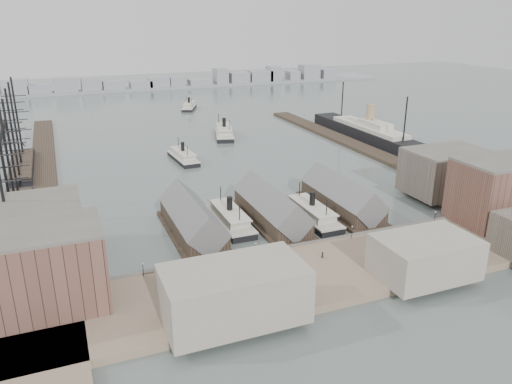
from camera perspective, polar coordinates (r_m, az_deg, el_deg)
name	(u,v)px	position (r m, az deg, el deg)	size (l,w,h in m)	color
ground	(294,243)	(147.46, 4.39, -5.86)	(900.00, 900.00, 0.00)	#4F5B59
quay	(328,271)	(131.42, 8.29, -8.93)	(180.00, 30.00, 2.00)	#7E6A55
seawall	(302,247)	(142.80, 5.32, -6.28)	(180.00, 1.20, 2.30)	#59544C
west_wharf	(44,172)	(227.70, -23.10, 2.13)	(10.00, 220.00, 1.60)	#2D231C
east_wharf	(355,145)	(257.98, 11.20, 5.30)	(10.00, 180.00, 1.60)	#2D231C
ferry_shed_west	(192,221)	(151.73, -7.28, -3.29)	(14.00, 42.00, 12.60)	#2D231C
ferry_shed_center	(271,209)	(159.58, 1.76, -1.94)	(14.00, 42.00, 12.60)	#2D231C
ferry_shed_east	(342,198)	(171.06, 9.77, -0.71)	(14.00, 42.00, 12.60)	#2D231C
warehouse_west_front	(28,272)	(119.41, -24.61, -8.36)	(32.00, 18.00, 18.00)	brown
warehouse_west_back	(32,228)	(147.57, -24.23, -3.81)	(26.00, 20.00, 14.00)	#60564C
warehouse_east_front	(503,191)	(173.16, 26.37, 0.12)	(30.00, 18.00, 19.00)	brown
warehouse_east_back	(446,172)	(192.86, 20.87, 2.14)	(28.00, 20.00, 15.00)	#60564C
street_bldg_center	(425,257)	(130.88, 18.75, -7.02)	(24.00, 16.00, 10.00)	gray
street_bldg_west	(234,293)	(107.32, -2.52, -11.49)	(30.00, 16.00, 12.00)	gray
lamp_post_far_w	(143,267)	(127.20, -12.80, -8.38)	(0.44, 0.44, 3.92)	black
lamp_post_near_w	(256,247)	(134.08, -0.03, -6.31)	(0.44, 0.44, 3.92)	black
lamp_post_near_e	(352,230)	(146.90, 10.92, -4.27)	(0.44, 0.44, 3.92)	black
lamp_post_far_e	(435,215)	(164.25, 19.80, -2.49)	(0.44, 0.44, 3.92)	black
far_shore	(124,85)	(460.42, -14.87, 11.69)	(500.00, 40.00, 15.72)	gray
ferry_docked_west	(230,218)	(158.74, -3.00, -2.98)	(8.36, 27.87, 9.96)	black
ferry_docked_east	(312,213)	(163.14, 6.40, -2.42)	(8.54, 28.47, 10.17)	black
ferry_open_near	(183,156)	(230.05, -8.32, 4.07)	(9.53, 26.34, 9.24)	black
ferry_open_mid	(224,132)	(273.82, -3.64, 6.85)	(17.13, 31.96, 10.94)	black
ferry_open_far	(189,106)	(357.37, -7.65, 9.69)	(16.51, 25.61, 8.82)	black
sailing_ship_near	(16,220)	(172.79, -25.73, -2.94)	(9.06, 62.41, 37.24)	black
sailing_ship_mid	(22,166)	(233.15, -25.19, 2.70)	(9.16, 52.92, 37.66)	black
ocean_steamer	(369,133)	(271.46, 12.81, 6.62)	(13.11, 95.80, 19.16)	black
tram	(486,220)	(168.50, 24.82, -2.90)	(4.61, 11.07, 3.82)	black
horse_cart_left	(205,279)	(123.33, -5.81, -9.91)	(4.64, 1.56, 1.57)	black
horse_cart_center	(290,264)	(129.89, 3.89, -8.21)	(4.93, 1.67, 1.62)	black
horse_cart_right	(378,260)	(135.36, 13.76, -7.59)	(4.65, 1.98, 1.42)	black
pedestrian_0	(109,297)	(120.45, -16.48, -11.47)	(0.60, 0.44, 1.65)	black
pedestrian_1	(172,291)	(119.58, -9.57, -11.07)	(0.88, 0.68, 1.80)	black
pedestrian_2	(250,261)	(131.14, -0.69, -7.85)	(1.13, 0.65, 1.74)	black
pedestrian_3	(262,279)	(122.66, 0.70, -9.94)	(1.02, 0.42, 1.74)	black
pedestrian_4	(322,255)	(135.28, 7.61, -7.12)	(0.84, 0.55, 1.72)	black
pedestrian_5	(380,257)	(136.90, 14.00, -7.27)	(0.57, 0.42, 1.58)	black
pedestrian_6	(392,236)	(150.37, 15.31, -4.83)	(0.84, 0.65, 1.72)	black
pedestrian_7	(417,257)	(139.76, 17.93, -7.07)	(1.07, 0.61, 1.66)	black
pedestrian_8	(438,233)	(155.96, 20.06, -4.47)	(0.94, 0.39, 1.61)	black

